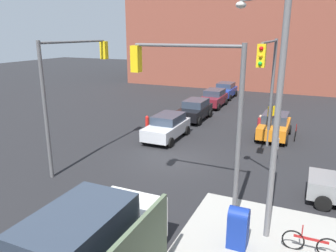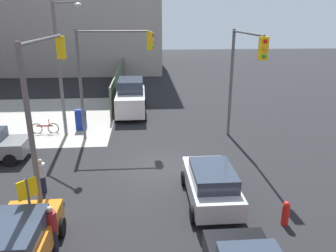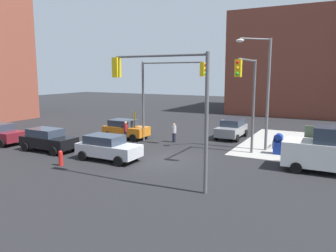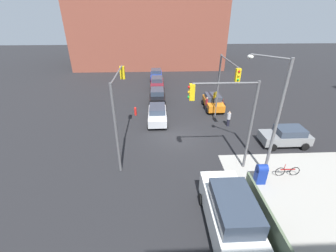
# 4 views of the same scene
# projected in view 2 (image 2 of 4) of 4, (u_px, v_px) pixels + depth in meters

# --- Properties ---
(ground_plane) EXTENTS (120.00, 120.00, 0.00)m
(ground_plane) POSITION_uv_depth(u_px,v_px,m) (162.00, 168.00, 16.36)
(ground_plane) COLOR black
(sidewalk_corner) EXTENTS (12.00, 12.00, 0.01)m
(sidewalk_corner) POSITION_uv_depth(u_px,v_px,m) (34.00, 118.00, 24.23)
(sidewalk_corner) COLOR #9E9B93
(sidewalk_corner) RESTS_ON ground
(construction_fence) EXTENTS (20.92, 0.12, 2.40)m
(construction_fence) POSITION_uv_depth(u_px,v_px,m) (120.00, 78.00, 33.19)
(construction_fence) COLOR #56664C
(construction_fence) RESTS_ON ground
(traffic_signal_nw_corner) EXTENTS (5.54, 0.36, 6.50)m
(traffic_signal_nw_corner) POSITION_uv_depth(u_px,v_px,m) (45.00, 88.00, 12.31)
(traffic_signal_nw_corner) COLOR #59595B
(traffic_signal_nw_corner) RESTS_ON ground
(traffic_signal_se_corner) EXTENTS (5.29, 0.36, 6.50)m
(traffic_signal_se_corner) POSITION_uv_depth(u_px,v_px,m) (242.00, 67.00, 17.55)
(traffic_signal_se_corner) COLOR #59595B
(traffic_signal_se_corner) RESTS_ON ground
(traffic_signal_ne_corner) EXTENTS (0.36, 4.46, 6.50)m
(traffic_signal_ne_corner) POSITION_uv_depth(u_px,v_px,m) (108.00, 64.00, 18.95)
(traffic_signal_ne_corner) COLOR #59595B
(traffic_signal_ne_corner) RESTS_ON ground
(street_lamp_corner) EXTENTS (2.07, 1.99, 8.00)m
(street_lamp_corner) POSITION_uv_depth(u_px,v_px,m) (62.00, 61.00, 19.13)
(street_lamp_corner) COLOR slate
(street_lamp_corner) RESTS_ON ground
(warning_sign_two_way) EXTENTS (0.48, 0.48, 2.40)m
(warning_sign_two_way) POSITION_uv_depth(u_px,v_px,m) (29.00, 200.00, 10.42)
(warning_sign_two_way) COLOR #4C4C4C
(warning_sign_two_way) RESTS_ON ground
(mailbox_blue) EXTENTS (0.56, 0.64, 1.43)m
(mailbox_blue) POSITION_uv_depth(u_px,v_px,m) (81.00, 119.00, 21.62)
(mailbox_blue) COLOR navy
(mailbox_blue) RESTS_ON ground
(fire_hydrant) EXTENTS (0.26, 0.26, 0.94)m
(fire_hydrant) POSITION_uv_depth(u_px,v_px,m) (286.00, 213.00, 11.78)
(fire_hydrant) COLOR red
(fire_hydrant) RESTS_ON ground
(sedan_orange) EXTENTS (3.88, 2.02, 1.62)m
(sedan_orange) POSITION_uv_depth(u_px,v_px,m) (17.00, 243.00, 9.68)
(sedan_orange) COLOR orange
(sedan_orange) RESTS_ON ground
(hatchback_silver) EXTENTS (4.16, 2.02, 1.62)m
(hatchback_silver) POSITION_uv_depth(u_px,v_px,m) (211.00, 183.00, 13.12)
(hatchback_silver) COLOR #B7BABF
(hatchback_silver) RESTS_ON ground
(van_white_delivery) EXTENTS (5.40, 2.32, 2.62)m
(van_white_delivery) POSITION_uv_depth(u_px,v_px,m) (131.00, 97.00, 25.10)
(van_white_delivery) COLOR white
(van_white_delivery) RESTS_ON ground
(pedestrian_crossing) EXTENTS (0.36, 0.36, 1.56)m
(pedestrian_crossing) POSITION_uv_depth(u_px,v_px,m) (42.00, 175.00, 13.85)
(pedestrian_crossing) COLOR #B2B2B7
(pedestrian_crossing) RESTS_ON ground
(pedestrian_waiting) EXTENTS (0.36, 0.36, 1.63)m
(pedestrian_waiting) POSITION_uv_depth(u_px,v_px,m) (52.00, 228.00, 10.34)
(pedestrian_waiting) COLOR maroon
(pedestrian_waiting) RESTS_ON ground
(bicycle_leaning_on_fence) EXTENTS (0.05, 1.75, 0.97)m
(bicycle_leaning_on_fence) POSITION_uv_depth(u_px,v_px,m) (45.00, 128.00, 21.03)
(bicycle_leaning_on_fence) COLOR black
(bicycle_leaning_on_fence) RESTS_ON ground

